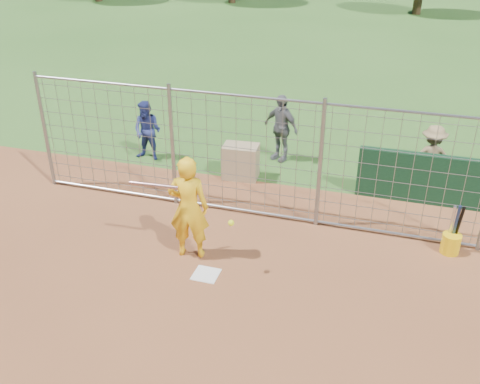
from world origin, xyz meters
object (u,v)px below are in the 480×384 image
(bystander_a, at_px, (147,131))
(bucket_with_bats, at_px, (451,241))
(equipment_bin, at_px, (241,162))
(bystander_b, at_px, (281,128))
(bystander_c, at_px, (431,158))
(batter, at_px, (189,208))

(bystander_a, xyz_separation_m, bucket_with_bats, (7.05, -2.18, -0.50))
(equipment_bin, xyz_separation_m, bucket_with_bats, (4.55, -1.84, -0.15))
(bucket_with_bats, bearing_deg, bystander_b, 141.44)
(bystander_c, height_order, equipment_bin, bystander_c)
(batter, relative_size, bucket_with_bats, 1.98)
(bystander_a, height_order, bystander_b, bystander_b)
(bystander_a, xyz_separation_m, bystander_b, (3.12, 0.95, 0.09))
(bystander_b, bearing_deg, bystander_c, 15.39)
(bystander_a, height_order, bystander_c, bystander_a)
(bystander_c, bearing_deg, equipment_bin, 3.70)
(batter, bearing_deg, bucket_with_bats, -172.88)
(bystander_a, relative_size, equipment_bin, 1.86)
(batter, xyz_separation_m, bucket_with_bats, (4.48, 1.45, -0.72))
(batter, xyz_separation_m, bystander_b, (0.56, 4.58, -0.13))
(equipment_bin, relative_size, bucket_with_bats, 0.82)
(bystander_a, bearing_deg, batter, -52.09)
(equipment_bin, distance_m, bucket_with_bats, 4.91)
(bystander_b, bearing_deg, bystander_a, -138.25)
(bystander_a, relative_size, bystander_b, 0.89)
(bystander_c, bearing_deg, bystander_a, -2.77)
(batter, distance_m, bystander_b, 4.61)
(bystander_a, distance_m, bucket_with_bats, 7.39)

